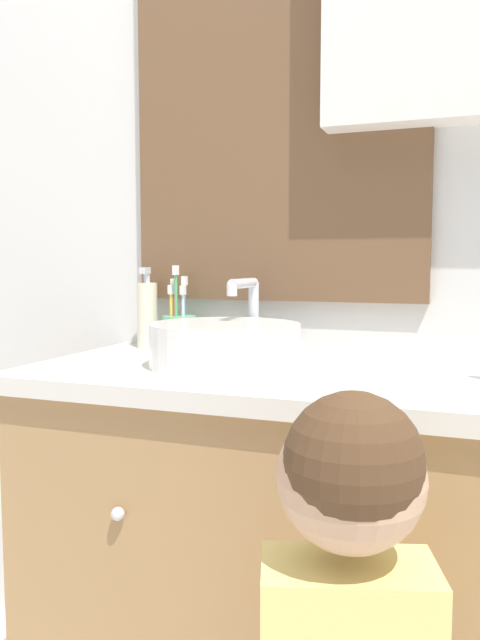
# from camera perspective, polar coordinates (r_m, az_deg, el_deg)

# --- Properties ---
(wall_back) EXTENTS (3.20, 0.18, 2.50)m
(wall_back) POSITION_cam_1_polar(r_m,az_deg,el_deg) (1.49, 7.75, 15.28)
(wall_back) COLOR silver
(wall_back) RESTS_ON ground_plane
(vanity_counter) EXTENTS (1.03, 0.51, 0.81)m
(vanity_counter) POSITION_cam_1_polar(r_m,az_deg,el_deg) (1.35, 4.04, -21.70)
(vanity_counter) COLOR #A37A4C
(vanity_counter) RESTS_ON ground_plane
(sink_basin) EXTENTS (0.30, 0.35, 0.18)m
(sink_basin) POSITION_cam_1_polar(r_m,az_deg,el_deg) (1.26, -1.29, -2.13)
(sink_basin) COLOR white
(sink_basin) RESTS_ON vanity_counter
(toothbrush_holder) EXTENTS (0.08, 0.08, 0.20)m
(toothbrush_holder) POSITION_cam_1_polar(r_m,az_deg,el_deg) (1.50, -5.59, -0.92)
(toothbrush_holder) COLOR #66B27F
(toothbrush_holder) RESTS_ON vanity_counter
(soap_dispenser) EXTENTS (0.05, 0.05, 0.20)m
(soap_dispenser) POSITION_cam_1_polar(r_m,az_deg,el_deg) (1.54, -8.47, 0.53)
(soap_dispenser) COLOR beige
(soap_dispenser) RESTS_ON vanity_counter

